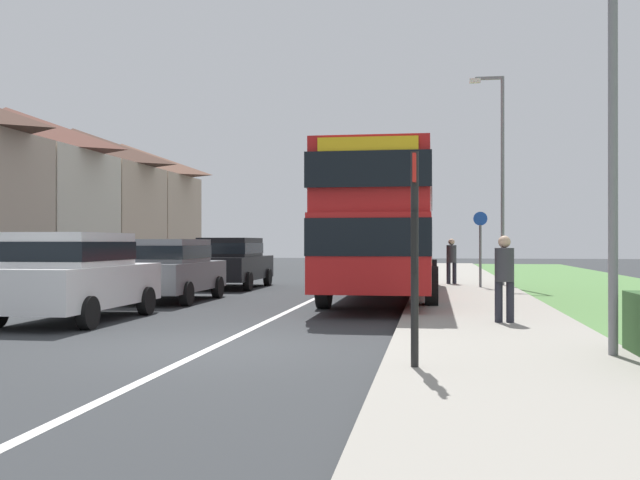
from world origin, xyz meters
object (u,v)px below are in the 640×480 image
object	(u,v)px
parked_car_grey	(170,267)
cycle_route_sign	(480,246)
parked_car_white	(75,273)
pedestrian_at_stop	(504,275)
parked_car_black	(232,261)
street_lamp_mid	(499,166)
pedestrian_walking_away	(451,259)
bus_stop_sign	(415,243)
double_decker_bus	(386,221)

from	to	relation	value
parked_car_grey	cycle_route_sign	xyz separation A→B (m)	(8.28, 5.54, 0.53)
parked_car_white	pedestrian_at_stop	size ratio (longest dim) A/B	2.57
parked_car_black	street_lamp_mid	world-z (taller)	street_lamp_mid
parked_car_black	pedestrian_walking_away	bearing A→B (deg)	12.17
parked_car_black	cycle_route_sign	size ratio (longest dim) A/B	1.79
pedestrian_walking_away	bus_stop_sign	distance (m)	17.10
parked_car_white	cycle_route_sign	distance (m)	13.38
parked_car_grey	parked_car_black	xyz separation A→B (m)	(0.07, 5.70, 0.03)
double_decker_bus	parked_car_white	xyz separation A→B (m)	(-5.66, -6.68, -1.19)
bus_stop_sign	street_lamp_mid	size ratio (longest dim) A/B	0.37
parked_car_white	parked_car_black	world-z (taller)	parked_car_white
pedestrian_walking_away	cycle_route_sign	size ratio (longest dim) A/B	0.66
parked_car_grey	bus_stop_sign	world-z (taller)	bus_stop_sign
cycle_route_sign	street_lamp_mid	world-z (taller)	street_lamp_mid
parked_car_white	double_decker_bus	bearing A→B (deg)	49.73
bus_stop_sign	parked_car_white	bearing A→B (deg)	143.70
double_decker_bus	parked_car_black	bearing A→B (deg)	144.61
pedestrian_at_stop	parked_car_grey	bearing A→B (deg)	148.87
pedestrian_at_stop	street_lamp_mid	bearing A→B (deg)	85.48
parked_car_black	street_lamp_mid	xyz separation A→B (m)	(8.90, 1.08, 3.16)
parked_car_white	bus_stop_sign	world-z (taller)	bus_stop_sign
parked_car_white	parked_car_grey	size ratio (longest dim) A/B	1.03
pedestrian_at_stop	pedestrian_walking_away	xyz separation A→B (m)	(-0.64, 12.15, 0.00)
cycle_route_sign	double_decker_bus	bearing A→B (deg)	-126.73
pedestrian_walking_away	street_lamp_mid	xyz separation A→B (m)	(1.56, -0.50, 3.11)
parked_car_white	bus_stop_sign	bearing A→B (deg)	-36.30
bus_stop_sign	double_decker_bus	bearing A→B (deg)	95.28
double_decker_bus	parked_car_white	size ratio (longest dim) A/B	2.67
pedestrian_at_stop	street_lamp_mid	xyz separation A→B (m)	(0.92, 11.65, 3.11)
parked_car_grey	parked_car_black	bearing A→B (deg)	89.30
parked_car_grey	cycle_route_sign	bearing A→B (deg)	33.81
cycle_route_sign	street_lamp_mid	xyz separation A→B (m)	(0.69, 1.24, 2.66)
parked_car_black	bus_stop_sign	xyz separation A→B (m)	(6.52, -15.49, 0.61)
parked_car_white	pedestrian_at_stop	xyz separation A→B (m)	(8.20, -0.02, 0.03)
pedestrian_at_stop	bus_stop_sign	world-z (taller)	bus_stop_sign
parked_car_black	cycle_route_sign	xyz separation A→B (m)	(8.21, -0.16, 0.50)
parked_car_black	pedestrian_walking_away	xyz separation A→B (m)	(7.34, 1.58, 0.05)
parked_car_grey	cycle_route_sign	size ratio (longest dim) A/B	1.66
double_decker_bus	pedestrian_walking_away	bearing A→B (deg)	70.75
parked_car_grey	street_lamp_mid	distance (m)	11.69
parked_car_white	pedestrian_walking_away	xyz separation A→B (m)	(7.56, 12.13, 0.03)
parked_car_grey	pedestrian_walking_away	xyz separation A→B (m)	(7.41, 7.28, 0.08)
pedestrian_at_stop	pedestrian_walking_away	bearing A→B (deg)	93.01
cycle_route_sign	parked_car_grey	bearing A→B (deg)	-146.19
parked_car_white	pedestrian_walking_away	size ratio (longest dim) A/B	2.57
parked_car_white	pedestrian_walking_away	world-z (taller)	parked_car_white
parked_car_white	parked_car_grey	world-z (taller)	parked_car_white
double_decker_bus	cycle_route_sign	distance (m)	4.68
pedestrian_at_stop	street_lamp_mid	world-z (taller)	street_lamp_mid
parked_car_white	cycle_route_sign	bearing A→B (deg)	50.95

